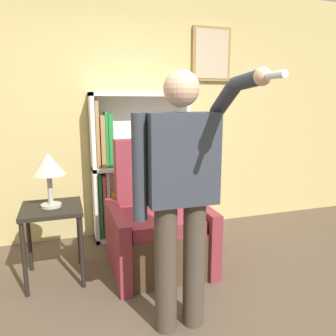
# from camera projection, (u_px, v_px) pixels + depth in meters

# --- Properties ---
(wall_back) EXTENTS (8.00, 0.11, 2.80)m
(wall_back) POSITION_uv_depth(u_px,v_px,m) (133.00, 113.00, 3.73)
(wall_back) COLOR tan
(wall_back) RESTS_ON ground_plane
(bookcase) EXTENTS (1.08, 0.28, 1.63)m
(bookcase) POSITION_uv_depth(u_px,v_px,m) (130.00, 169.00, 3.68)
(bookcase) COLOR white
(bookcase) RESTS_ON ground_plane
(armchair) EXTENTS (0.88, 0.83, 1.18)m
(armchair) POSITION_uv_depth(u_px,v_px,m) (157.00, 228.00, 3.08)
(armchair) COLOR #4C3823
(armchair) RESTS_ON ground_plane
(person_standing) EXTENTS (0.59, 0.78, 1.72)m
(person_standing) POSITION_uv_depth(u_px,v_px,m) (181.00, 188.00, 2.08)
(person_standing) COLOR #473D33
(person_standing) RESTS_ON ground_plane
(side_table) EXTENTS (0.49, 0.49, 0.66)m
(side_table) POSITION_uv_depth(u_px,v_px,m) (52.00, 219.00, 2.79)
(side_table) COLOR black
(side_table) RESTS_ON ground_plane
(table_lamp) EXTENTS (0.28, 0.28, 0.46)m
(table_lamp) POSITION_uv_depth(u_px,v_px,m) (48.00, 167.00, 2.70)
(table_lamp) COLOR #B7B2A8
(table_lamp) RESTS_ON side_table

